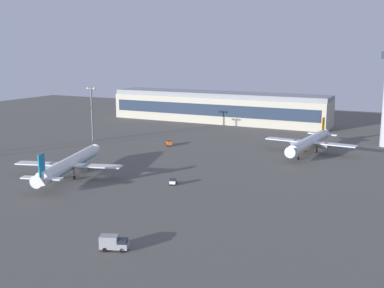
{
  "coord_description": "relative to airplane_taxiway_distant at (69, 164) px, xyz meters",
  "views": [
    {
      "loc": [
        91.33,
        -118.93,
        39.59
      ],
      "look_at": [
        11.54,
        42.7,
        4.0
      ],
      "focal_mm": 44.85,
      "sensor_mm": 36.0,
      "label": 1
    }
  ],
  "objects": [
    {
      "name": "ground_plane",
      "position": [
        8.06,
        4.81,
        -4.29
      ],
      "size": [
        416.0,
        416.0,
        0.0
      ],
      "primitive_type": "plane",
      "color": "#56544F"
    },
    {
      "name": "terminal_building",
      "position": [
        -5.11,
        130.67,
        3.81
      ],
      "size": [
        122.56,
        22.4,
        16.4
      ],
      "color": "#B2AD99",
      "rests_on": "ground"
    },
    {
      "name": "airplane_taxiway_distant",
      "position": [
        0.0,
        0.0,
        0.0
      ],
      "size": [
        34.05,
        43.34,
        11.34
      ],
      "rotation": [
        0.0,
        0.0,
        0.29
      ],
      "color": "silver",
      "rests_on": "ground"
    },
    {
      "name": "airplane_far_stand",
      "position": [
        59.62,
        69.4,
        0.12
      ],
      "size": [
        35.44,
        45.51,
        11.67
      ],
      "rotation": [
        0.0,
        0.0,
        3.07
      ],
      "color": "silver",
      "rests_on": "ground"
    },
    {
      "name": "catering_truck",
      "position": [
        45.26,
        -40.1,
        -2.71
      ],
      "size": [
        6.12,
        4.25,
        3.05
      ],
      "rotation": [
        0.0,
        0.0,
        5.09
      ],
      "color": "gray",
      "rests_on": "ground"
    },
    {
      "name": "cargo_loader",
      "position": [
        3.5,
        58.49,
        -3.11
      ],
      "size": [
        4.0,
        4.51,
        2.25
      ],
      "rotation": [
        0.0,
        0.0,
        0.62
      ],
      "color": "#D85919",
      "rests_on": "ground"
    },
    {
      "name": "pushback_tug",
      "position": [
        33.45,
        6.62,
        -3.22
      ],
      "size": [
        2.61,
        3.46,
        2.05
      ],
      "rotation": [
        0.0,
        0.0,
        3.43
      ],
      "color": "white",
      "rests_on": "ground"
    },
    {
      "name": "apron_light_west",
      "position": [
        -31.51,
        52.46,
        9.4
      ],
      "size": [
        4.8,
        0.9,
        23.75
      ],
      "color": "slate",
      "rests_on": "ground"
    }
  ]
}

